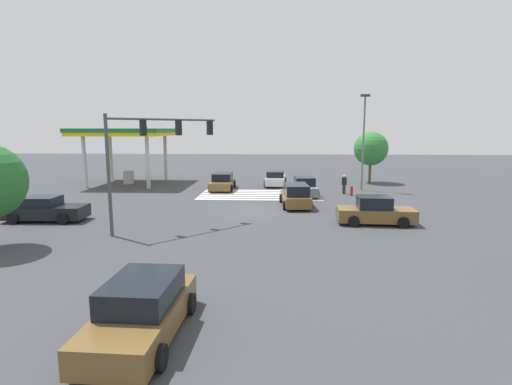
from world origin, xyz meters
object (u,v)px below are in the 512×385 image
object	(u,v)px
traffic_signal_mast	(150,144)
car_2	(222,182)
pedestrian	(344,183)
tree_corner_b	(371,149)
car_0	(375,212)
car_3	(45,210)
fire_hydrant	(352,191)
street_light_pole_a	(364,134)
car_1	(142,310)
car_5	(296,196)
car_4	(275,179)
car_6	(304,187)

from	to	relation	value
traffic_signal_mast	car_2	world-z (taller)	traffic_signal_mast
pedestrian	tree_corner_b	xyz separation A→B (m)	(-3.87, -7.46, 2.61)
car_0	car_3	size ratio (longest dim) A/B	0.94
car_0	car_2	xyz separation A→B (m)	(10.84, -13.05, -0.02)
tree_corner_b	fire_hydrant	xyz separation A→B (m)	(3.37, 8.34, -3.10)
street_light_pole_a	tree_corner_b	size ratio (longest dim) A/B	1.62
car_1	pedestrian	bearing A→B (deg)	160.61
car_5	street_light_pole_a	size ratio (longest dim) A/B	0.55
car_3	car_4	bearing A→B (deg)	46.69
tree_corner_b	fire_hydrant	bearing A→B (deg)	67.99
car_0	car_2	size ratio (longest dim) A/B	0.92
car_6	tree_corner_b	xyz separation A→B (m)	(-7.35, -8.33, 2.82)
car_5	fire_hydrant	world-z (taller)	car_5
car_2	car_6	world-z (taller)	car_6
pedestrian	tree_corner_b	size ratio (longest dim) A/B	0.31
pedestrian	street_light_pole_a	xyz separation A→B (m)	(-1.96, -2.28, 4.17)
car_1	fire_hydrant	xyz separation A→B (m)	(-9.92, -23.48, -0.31)
pedestrian	tree_corner_b	world-z (taller)	tree_corner_b
traffic_signal_mast	car_2	xyz separation A→B (m)	(-1.94, -14.84, -4.01)
tree_corner_b	fire_hydrant	distance (m)	9.52
traffic_signal_mast	car_0	size ratio (longest dim) A/B	1.40
pedestrian	street_light_pole_a	world-z (taller)	street_light_pole_a
car_2	tree_corner_b	world-z (taller)	tree_corner_b
car_5	car_6	xyz separation A→B (m)	(-0.95, -4.86, -0.07)
car_1	fire_hydrant	bearing A→B (deg)	158.86
car_5	fire_hydrant	xyz separation A→B (m)	(-4.93, -4.84, -0.36)
traffic_signal_mast	pedestrian	world-z (taller)	traffic_signal_mast
street_light_pole_a	car_1	bearing A→B (deg)	66.84
car_4	car_5	distance (m)	10.54
car_4	car_6	xyz separation A→B (m)	(-2.44, 5.57, 0.04)
traffic_signal_mast	street_light_pole_a	bearing A→B (deg)	0.47
car_1	car_6	size ratio (longest dim) A/B	1.02
car_3	car_6	bearing A→B (deg)	30.18
street_light_pole_a	car_0	bearing A→B (deg)	81.59
traffic_signal_mast	pedestrian	xyz separation A→B (m)	(-12.77, -12.70, -3.80)
car_5	car_4	bearing A→B (deg)	3.84
car_4	car_5	xyz separation A→B (m)	(-1.48, 10.43, 0.11)
pedestrian	car_3	bearing A→B (deg)	-15.49
traffic_signal_mast	fire_hydrant	bearing A→B (deg)	-3.29
traffic_signal_mast	car_0	xyz separation A→B (m)	(-12.78, -1.80, -3.99)
car_5	street_light_pole_a	bearing A→B (deg)	-42.91
car_0	street_light_pole_a	distance (m)	14.02
car_1	car_3	bearing A→B (deg)	-139.73
car_4	pedestrian	world-z (taller)	pedestrian
car_6	pedestrian	xyz separation A→B (m)	(-3.48, -0.87, 0.21)
traffic_signal_mast	car_6	distance (m)	15.57
car_1	car_2	xyz separation A→B (m)	(1.40, -26.50, -0.03)
car_0	street_light_pole_a	xyz separation A→B (m)	(-1.95, -13.18, 4.36)
car_2	car_4	size ratio (longest dim) A/B	1.14
street_light_pole_a	fire_hydrant	xyz separation A→B (m)	(1.47, 3.16, -4.66)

